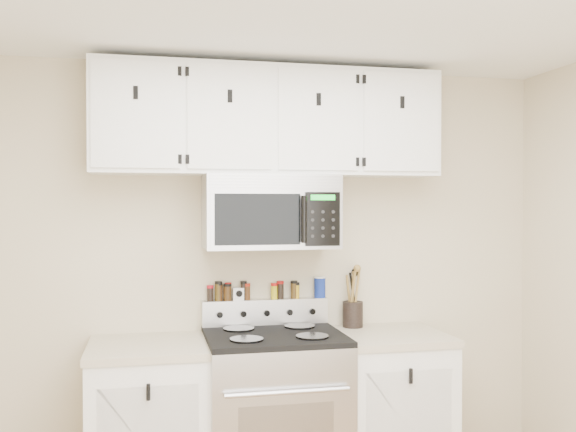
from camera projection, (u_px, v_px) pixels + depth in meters
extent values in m
cube|color=#BDAC8E|center=(264.00, 274.00, 3.89)|extent=(3.50, 0.01, 2.50)
cube|color=#B7B7BA|center=(274.00, 420.00, 3.59)|extent=(0.76, 0.65, 0.92)
cube|color=black|center=(274.00, 336.00, 3.58)|extent=(0.76, 0.65, 0.03)
cube|color=#B7B7BA|center=(265.00, 312.00, 3.86)|extent=(0.76, 0.08, 0.15)
cylinder|color=black|center=(247.00, 339.00, 3.40)|extent=(0.18, 0.18, 0.01)
cylinder|color=black|center=(312.00, 336.00, 3.47)|extent=(0.18, 0.18, 0.01)
cylinder|color=black|center=(239.00, 329.00, 3.69)|extent=(0.18, 0.18, 0.01)
cylinder|color=black|center=(300.00, 326.00, 3.77)|extent=(0.18, 0.18, 0.01)
cube|color=white|center=(149.00, 432.00, 3.47)|extent=(0.62, 0.60, 0.88)
cube|color=gray|center=(148.00, 347.00, 3.46)|extent=(0.64, 0.62, 0.04)
cube|color=white|center=(389.00, 414.00, 3.76)|extent=(0.62, 0.60, 0.88)
cube|color=gray|center=(389.00, 336.00, 3.75)|extent=(0.64, 0.62, 0.04)
cube|color=#9E9EA3|center=(270.00, 212.00, 3.70)|extent=(0.76, 0.38, 0.42)
cube|color=#B7B7BA|center=(277.00, 181.00, 3.51)|extent=(0.73, 0.01, 0.08)
cube|color=black|center=(258.00, 219.00, 3.49)|extent=(0.47, 0.01, 0.28)
cube|color=black|center=(323.00, 219.00, 3.56)|extent=(0.20, 0.01, 0.30)
cylinder|color=black|center=(304.00, 219.00, 3.50)|extent=(0.03, 0.03, 0.26)
cube|color=white|center=(269.00, 122.00, 3.72)|extent=(2.00, 0.33, 0.62)
cube|color=white|center=(136.00, 114.00, 3.39)|extent=(0.46, 0.01, 0.57)
cube|color=black|center=(136.00, 93.00, 3.38)|extent=(0.02, 0.01, 0.07)
cube|color=white|center=(230.00, 117.00, 3.49)|extent=(0.46, 0.01, 0.57)
cube|color=black|center=(230.00, 96.00, 3.49)|extent=(0.03, 0.01, 0.07)
cube|color=white|center=(318.00, 119.00, 3.60)|extent=(0.46, 0.01, 0.57)
cube|color=black|center=(319.00, 99.00, 3.59)|extent=(0.03, 0.01, 0.07)
cube|color=white|center=(402.00, 122.00, 3.71)|extent=(0.46, 0.01, 0.57)
cube|color=black|center=(402.00, 102.00, 3.70)|extent=(0.02, 0.01, 0.07)
cylinder|color=black|center=(353.00, 314.00, 3.92)|extent=(0.12, 0.12, 0.16)
cylinder|color=olive|center=(353.00, 295.00, 3.92)|extent=(0.01, 0.01, 0.29)
cylinder|color=olive|center=(357.00, 293.00, 3.92)|extent=(0.01, 0.01, 0.31)
cylinder|color=olive|center=(349.00, 296.00, 3.93)|extent=(0.01, 0.01, 0.27)
cylinder|color=black|center=(353.00, 295.00, 3.94)|extent=(0.01, 0.01, 0.28)
cylinder|color=olive|center=(352.00, 295.00, 3.90)|extent=(0.01, 0.01, 0.30)
cube|color=white|center=(239.00, 294.00, 3.82)|extent=(0.07, 0.06, 0.07)
cylinder|color=navy|center=(320.00, 288.00, 3.93)|extent=(0.07, 0.07, 0.12)
cylinder|color=white|center=(320.00, 277.00, 3.93)|extent=(0.07, 0.07, 0.01)
cylinder|color=black|center=(210.00, 295.00, 3.78)|extent=(0.04, 0.04, 0.08)
cylinder|color=#A80C19|center=(210.00, 287.00, 3.78)|extent=(0.04, 0.04, 0.02)
cylinder|color=#473411|center=(218.00, 292.00, 3.79)|extent=(0.04, 0.04, 0.10)
cylinder|color=black|center=(218.00, 283.00, 3.79)|extent=(0.04, 0.04, 0.02)
cylinder|color=#38200D|center=(219.00, 293.00, 3.80)|extent=(0.04, 0.04, 0.09)
cylinder|color=black|center=(219.00, 284.00, 3.79)|extent=(0.04, 0.04, 0.02)
cylinder|color=#3C250E|center=(227.00, 293.00, 3.81)|extent=(0.05, 0.05, 0.08)
cylinder|color=black|center=(227.00, 285.00, 3.81)|extent=(0.05, 0.05, 0.02)
cylinder|color=gold|center=(228.00, 293.00, 3.81)|extent=(0.04, 0.04, 0.09)
cylinder|color=#9E0C0C|center=(228.00, 284.00, 3.81)|extent=(0.04, 0.04, 0.02)
cylinder|color=black|center=(244.00, 292.00, 3.83)|extent=(0.04, 0.04, 0.10)
cylinder|color=black|center=(244.00, 282.00, 3.83)|extent=(0.04, 0.04, 0.02)
cylinder|color=#452610|center=(247.00, 293.00, 3.83)|extent=(0.04, 0.04, 0.08)
cylinder|color=#A11E0C|center=(247.00, 285.00, 3.83)|extent=(0.04, 0.04, 0.02)
cylinder|color=gold|center=(274.00, 292.00, 3.87)|extent=(0.04, 0.04, 0.08)
cylinder|color=#B4100D|center=(274.00, 284.00, 3.87)|extent=(0.04, 0.04, 0.02)
cylinder|color=black|center=(280.00, 291.00, 3.87)|extent=(0.04, 0.04, 0.09)
cylinder|color=#970B0B|center=(280.00, 282.00, 3.87)|extent=(0.04, 0.04, 0.02)
cylinder|color=#432E10|center=(294.00, 291.00, 3.89)|extent=(0.04, 0.04, 0.09)
cylinder|color=black|center=(294.00, 282.00, 3.89)|extent=(0.04, 0.04, 0.02)
cylinder|color=gold|center=(296.00, 292.00, 3.90)|extent=(0.04, 0.04, 0.08)
cylinder|color=black|center=(296.00, 284.00, 3.90)|extent=(0.04, 0.04, 0.02)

